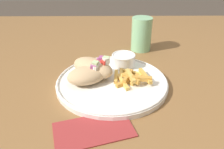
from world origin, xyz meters
TOP-DOWN VIEW (x-y plane):
  - table at (0.00, 0.00)m, footprint 1.43×1.43m
  - napkin at (-0.02, -0.24)m, footprint 0.19×0.14m
  - plate at (0.02, -0.06)m, footprint 0.32×0.32m
  - pita_sandwich_near at (-0.05, -0.06)m, footprint 0.14×0.12m
  - pita_sandwich_far at (-0.04, -0.03)m, footprint 0.15×0.14m
  - fries_pile at (0.07, -0.06)m, footprint 0.10×0.12m
  - sauce_ramekin at (0.06, 0.03)m, footprint 0.08×0.08m
  - water_glass at (0.13, 0.20)m, footprint 0.08×0.08m

SIDE VIEW (x-z plane):
  - table at x=0.00m, z-range 0.30..1.00m
  - napkin at x=-0.02m, z-range 0.71..0.71m
  - plate at x=0.02m, z-range 0.71..0.73m
  - fries_pile at x=0.07m, z-range 0.72..0.74m
  - sauce_ramekin at x=0.06m, z-range 0.72..0.76m
  - pita_sandwich_near at x=-0.05m, z-range 0.72..0.77m
  - pita_sandwich_far at x=-0.04m, z-range 0.72..0.78m
  - water_glass at x=0.13m, z-range 0.70..0.83m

